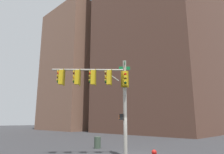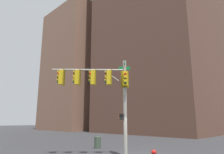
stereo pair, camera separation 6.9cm
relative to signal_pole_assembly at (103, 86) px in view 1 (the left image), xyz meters
name	(u,v)px [view 1 (the left image)]	position (x,y,z in m)	size (l,w,h in m)	color
signal_pole_assembly	(103,86)	(0.00, 0.00, 0.00)	(4.15, 4.10, 6.53)	#9E998C
litter_bin	(97,143)	(3.23, -2.41, -4.17)	(0.56, 0.56, 0.95)	#384738
building_brick_midblock	(85,71)	(34.89, -25.41, 11.55)	(16.75, 19.73, 32.40)	#845B47
building_glass_tower	(138,16)	(23.95, -36.27, 28.76)	(32.96, 26.30, 66.82)	#8CB2C6
building_brick_farside	(112,81)	(44.73, -46.03, 12.77)	(21.08, 15.41, 34.83)	brown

